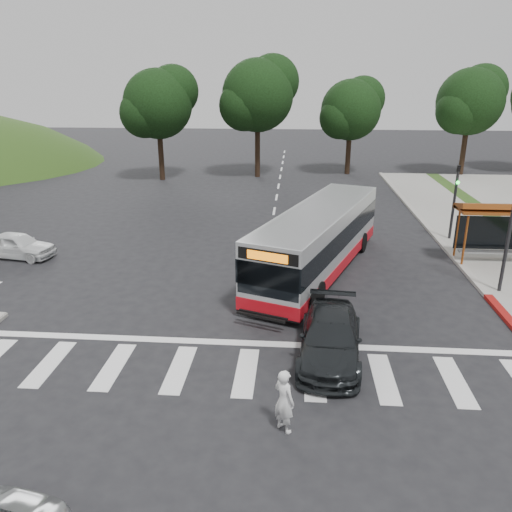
# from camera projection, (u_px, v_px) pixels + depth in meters

# --- Properties ---
(ground) EXTENTS (140.00, 140.00, 0.00)m
(ground) POSITION_uv_depth(u_px,v_px,m) (258.00, 301.00, 19.38)
(ground) COLOR black
(ground) RESTS_ON ground
(sidewalk_east) EXTENTS (4.00, 40.00, 0.12)m
(sidewalk_east) POSITION_uv_depth(u_px,v_px,m) (479.00, 243.00, 26.06)
(sidewalk_east) COLOR gray
(sidewalk_east) RESTS_ON ground
(curb_east) EXTENTS (0.30, 40.00, 0.15)m
(curb_east) POSITION_uv_depth(u_px,v_px,m) (440.00, 241.00, 26.21)
(curb_east) COLOR #9E9991
(curb_east) RESTS_ON ground
(crosswalk_ladder) EXTENTS (18.00, 2.60, 0.01)m
(crosswalk_ladder) POSITION_uv_depth(u_px,v_px,m) (246.00, 372.00, 14.68)
(crosswalk_ladder) COLOR silver
(crosswalk_ladder) RESTS_ON ground
(bus_shelter) EXTENTS (4.20, 1.60, 2.86)m
(bus_shelter) POSITION_uv_depth(u_px,v_px,m) (504.00, 214.00, 22.59)
(bus_shelter) COLOR #904518
(bus_shelter) RESTS_ON sidewalk_east
(traffic_signal_ne_short) EXTENTS (0.18, 0.37, 4.00)m
(traffic_signal_ne_short) POSITION_uv_depth(u_px,v_px,m) (455.00, 195.00, 25.82)
(traffic_signal_ne_short) COLOR black
(traffic_signal_ne_short) RESTS_ON ground
(tree_ne_a) EXTENTS (6.16, 5.74, 9.30)m
(tree_ne_a) POSITION_uv_depth(u_px,v_px,m) (471.00, 100.00, 42.40)
(tree_ne_a) COLOR black
(tree_ne_a) RESTS_ON parking_lot
(tree_north_a) EXTENTS (6.60, 6.15, 10.17)m
(tree_north_a) POSITION_uv_depth(u_px,v_px,m) (259.00, 94.00, 41.67)
(tree_north_a) COLOR black
(tree_north_a) RESTS_ON ground
(tree_north_b) EXTENTS (5.72, 5.33, 8.43)m
(tree_north_b) POSITION_uv_depth(u_px,v_px,m) (352.00, 109.00, 43.38)
(tree_north_b) COLOR black
(tree_north_b) RESTS_ON ground
(tree_north_c) EXTENTS (6.16, 5.74, 9.30)m
(tree_north_c) POSITION_uv_depth(u_px,v_px,m) (159.00, 103.00, 40.59)
(tree_north_c) COLOR black
(tree_north_c) RESTS_ON ground
(transit_bus) EXTENTS (6.17, 11.28, 2.88)m
(transit_bus) POSITION_uv_depth(u_px,v_px,m) (319.00, 241.00, 21.85)
(transit_bus) COLOR #AEB0B3
(transit_bus) RESTS_ON ground
(pedestrian) EXTENTS (0.72, 0.71, 1.67)m
(pedestrian) POSITION_uv_depth(u_px,v_px,m) (284.00, 401.00, 12.01)
(pedestrian) COLOR white
(pedestrian) RESTS_ON ground
(dark_sedan) EXTENTS (2.26, 4.72, 1.33)m
(dark_sedan) POSITION_uv_depth(u_px,v_px,m) (330.00, 338.00, 15.29)
(dark_sedan) COLOR black
(dark_sedan) RESTS_ON ground
(west_car_white) EXTENTS (3.81, 2.03, 1.23)m
(west_car_white) POSITION_uv_depth(u_px,v_px,m) (17.00, 245.00, 23.91)
(west_car_white) COLOR silver
(west_car_white) RESTS_ON ground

